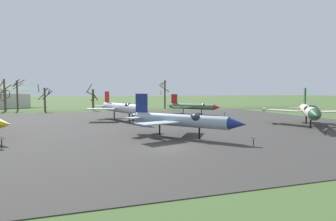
{
  "coord_description": "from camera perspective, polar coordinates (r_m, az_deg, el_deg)",
  "views": [
    {
      "loc": [
        -7.95,
        -23.76,
        5.09
      ],
      "look_at": [
        4.35,
        13.77,
        2.43
      ],
      "focal_mm": 30.09,
      "sensor_mm": 36.0,
      "label": 1
    }
  ],
  "objects": [
    {
      "name": "ground_plane",
      "position": [
        25.56,
        0.34,
        -7.63
      ],
      "size": [
        600.0,
        600.0,
        0.0
      ],
      "primitive_type": "plane",
      "color": "#425B2D"
    },
    {
      "name": "asphalt_apron",
      "position": [
        42.37,
        -7.22,
        -3.04
      ],
      "size": [
        73.48,
        58.51,
        0.05
      ],
      "primitive_type": "cube",
      "color": "#383533",
      "rests_on": "ground"
    },
    {
      "name": "grass_verge_strip",
      "position": [
        77.14,
        -12.2,
        0.01
      ],
      "size": [
        133.48,
        12.0,
        0.06
      ],
      "primitive_type": "cube",
      "color": "#3A4F28",
      "rests_on": "ground"
    },
    {
      "name": "info_placard_front_left",
      "position": [
        29.28,
        -30.66,
        -5.28
      ],
      "size": [
        0.55,
        0.35,
        1.15
      ],
      "color": "black",
      "rests_on": "ground"
    },
    {
      "name": "jet_fighter_front_right",
      "position": [
        48.69,
        -9.15,
        0.53
      ],
      "size": [
        11.03,
        16.53,
        5.11
      ],
      "color": "silver",
      "rests_on": "ground"
    },
    {
      "name": "info_placard_front_right",
      "position": [
        41.32,
        -4.26,
        -2.28
      ],
      "size": [
        0.57,
        0.35,
        1.09
      ],
      "color": "black",
      "rests_on": "ground"
    },
    {
      "name": "jet_fighter_rear_center",
      "position": [
        45.82,
        26.64,
        -0.04
      ],
      "size": [
        13.7,
        14.51,
        5.69
      ],
      "color": "#B7B293",
      "rests_on": "ground"
    },
    {
      "name": "info_placard_rear_center",
      "position": [
        36.96,
        29.26,
        -3.67
      ],
      "size": [
        0.56,
        0.35,
        0.89
      ],
      "color": "black",
      "rests_on": "ground"
    },
    {
      "name": "jet_fighter_rear_left",
      "position": [
        30.93,
        2.67,
        -1.91
      ],
      "size": [
        10.72,
        12.41,
        4.84
      ],
      "color": "#8EA3B2",
      "rests_on": "ground"
    },
    {
      "name": "info_placard_rear_left",
      "position": [
        27.32,
        16.94,
        -5.79
      ],
      "size": [
        0.48,
        0.26,
        0.96
      ],
      "color": "black",
      "rests_on": "ground"
    },
    {
      "name": "jet_fighter_rear_right",
      "position": [
        62.95,
        5.07,
        0.85
      ],
      "size": [
        9.59,
        11.36,
        4.49
      ],
      "color": "#4C6B47",
      "rests_on": "ground"
    },
    {
      "name": "info_placard_rear_right",
      "position": [
        58.65,
        11.38,
        -0.57
      ],
      "size": [
        0.6,
        0.27,
        1.02
      ],
      "color": "black",
      "rests_on": "ground"
    },
    {
      "name": "bare_tree_far_left",
      "position": [
        83.84,
        -30.23,
        2.96
      ],
      "size": [
        3.16,
        2.09,
        8.3
      ],
      "color": "brown",
      "rests_on": "ground"
    },
    {
      "name": "bare_tree_left_of_center",
      "position": [
        82.27,
        -30.08,
        2.1
      ],
      "size": [
        2.47,
        2.47,
        6.44
      ],
      "color": "brown",
      "rests_on": "ground"
    },
    {
      "name": "bare_tree_center",
      "position": [
        82.96,
        -28.22,
        3.03
      ],
      "size": [
        2.96,
        1.93,
        8.37
      ],
      "color": "#42382D",
      "rests_on": "ground"
    },
    {
      "name": "bare_tree_right_of_center",
      "position": [
        77.89,
        -23.71,
        2.47
      ],
      "size": [
        3.58,
        3.56,
        6.97
      ],
      "color": "brown",
      "rests_on": "ground"
    },
    {
      "name": "bare_tree_far_right",
      "position": [
        78.65,
        -14.98,
        2.36
      ],
      "size": [
        3.2,
        3.34,
        7.26
      ],
      "color": "brown",
      "rests_on": "ground"
    },
    {
      "name": "bare_tree_backdrop_extra",
      "position": [
        83.19,
        -0.72,
        3.52
      ],
      "size": [
        2.77,
        3.4,
        8.39
      ],
      "color": "brown",
      "rests_on": "ground"
    }
  ]
}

